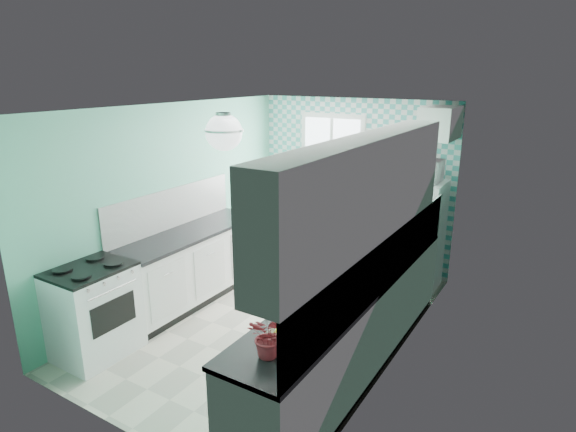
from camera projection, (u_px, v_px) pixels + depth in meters
The scene contains 26 objects.
floor at pixel (274, 321), 5.77m from camera, with size 3.00×4.40×0.02m, color silver.
ceiling at pixel (271, 106), 5.04m from camera, with size 3.00×4.40×0.02m, color white.
wall_back at pixel (354, 183), 7.21m from camera, with size 3.00×0.02×2.50m, color #66C1A1.
wall_front at pixel (110, 295), 3.60m from camera, with size 3.00×0.02×2.50m, color #66C1A1.
wall_left at pixel (174, 202), 6.16m from camera, with size 0.02×4.40×2.50m, color #66C1A1.
wall_right at pixel (403, 245), 4.65m from camera, with size 0.02×4.40×2.50m, color #66C1A1.
accent_wall at pixel (353, 184), 7.19m from camera, with size 3.00×0.01×2.50m, color #4EB8B2.
window at pixel (332, 162), 7.26m from camera, with size 1.04×0.05×1.44m.
backsplash_right at pixel (386, 263), 4.35m from camera, with size 0.02×3.60×0.51m, color white.
backsplash_left at pixel (172, 208), 6.11m from camera, with size 0.02×2.15×0.51m, color white.
upper_cabinets_right at pixel (365, 190), 4.06m from camera, with size 0.33×3.20×0.90m, color white.
upper_cabinet_fridge at pixel (441, 123), 5.96m from camera, with size 0.40×0.74×0.40m, color white.
ceiling_light at pixel (224, 132), 4.44m from camera, with size 0.34×0.34×0.35m.
base_cabinets_right at pixel (353, 328), 4.71m from camera, with size 0.60×3.60×0.90m, color white.
countertop_right at pixel (354, 284), 4.58m from camera, with size 0.63×3.60×0.04m, color black.
base_cabinets_left at pixel (192, 267), 6.18m from camera, with size 0.60×2.15×0.90m, color white.
countertop_left at pixel (191, 233), 6.03m from camera, with size 0.63×2.15×0.04m, color black.
fridge at pixel (416, 235), 6.47m from camera, with size 0.65×0.65×1.49m.
stove at pixel (94, 310), 4.96m from camera, with size 0.63×0.79×0.95m.
sink at pixel (390, 253), 5.32m from camera, with size 0.46×0.39×0.53m.
rug at pixel (312, 306), 6.10m from camera, with size 0.72×1.03×0.02m, color maroon.
dish_towel at pixel (359, 286), 5.56m from camera, with size 0.02×0.23×0.34m, color #529F98.
fruit_bowl at pixel (285, 339), 3.53m from camera, with size 0.29×0.29×0.07m, color silver.
potted_plant at pixel (270, 337), 3.33m from camera, with size 0.28×0.25×0.32m, color #A20A03.
soap_bottle at pixel (408, 234), 5.64m from camera, with size 0.09×0.09×0.19m, color #AFC5D1.
microwave at pixel (421, 170), 6.21m from camera, with size 0.53×0.36×0.29m, color silver.
Camera 1 is at (2.85, -4.30, 2.86)m, focal length 30.00 mm.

